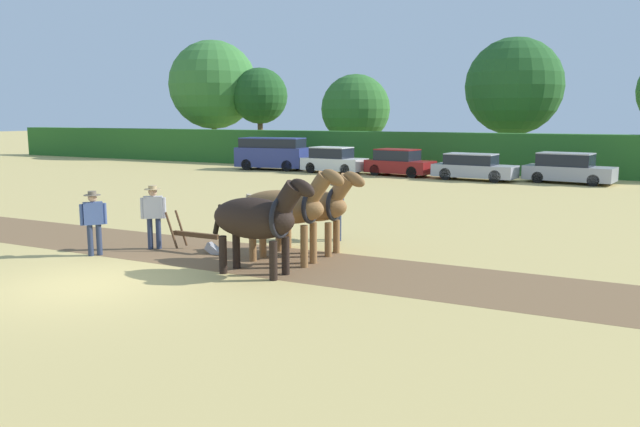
{
  "coord_description": "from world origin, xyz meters",
  "views": [
    {
      "loc": [
        10.3,
        -9.07,
        3.54
      ],
      "look_at": [
        3.12,
        4.67,
        1.1
      ],
      "focal_mm": 35.0,
      "sensor_mm": 36.0,
      "label": 1
    }
  ],
  "objects_px": {
    "farmer_beside_team": "(338,206)",
    "parked_car_left": "(333,161)",
    "draft_horse_lead_right": "(287,207)",
    "farmer_onlooker_left": "(93,218)",
    "tree_center": "(514,86)",
    "draft_horse_trail_left": "(311,205)",
    "parked_car_center": "(473,167)",
    "parked_car_center_right": "(568,169)",
    "parked_van": "(272,153)",
    "farmer_at_plow": "(153,212)",
    "draft_horse_lead_left": "(258,218)",
    "tree_left": "(260,96)",
    "tree_center_left": "(356,109)",
    "plow": "(200,240)",
    "parked_car_center_left": "(399,163)",
    "tree_far_left": "(213,85)"
  },
  "relations": [
    {
      "from": "tree_left",
      "to": "parked_car_center",
      "type": "relative_size",
      "value": 1.62
    },
    {
      "from": "farmer_at_plow",
      "to": "parked_van",
      "type": "xyz_separation_m",
      "value": [
        -10.34,
        22.6,
        0.08
      ]
    },
    {
      "from": "plow",
      "to": "parked_van",
      "type": "xyz_separation_m",
      "value": [
        -11.67,
        22.36,
        0.76
      ]
    },
    {
      "from": "tree_center_left",
      "to": "draft_horse_lead_right",
      "type": "xyz_separation_m",
      "value": [
        12.44,
        -31.45,
        -2.68
      ]
    },
    {
      "from": "farmer_onlooker_left",
      "to": "parked_car_left",
      "type": "relative_size",
      "value": 0.41
    },
    {
      "from": "farmer_at_plow",
      "to": "farmer_onlooker_left",
      "type": "distance_m",
      "value": 1.54
    },
    {
      "from": "draft_horse_lead_left",
      "to": "parked_car_left",
      "type": "relative_size",
      "value": 0.67
    },
    {
      "from": "parked_car_center_left",
      "to": "parked_car_center",
      "type": "xyz_separation_m",
      "value": [
        4.57,
        -0.56,
        -0.04
      ]
    },
    {
      "from": "parked_car_center_left",
      "to": "draft_horse_trail_left",
      "type": "bearing_deg",
      "value": -67.23
    },
    {
      "from": "tree_left",
      "to": "plow",
      "type": "height_order",
      "value": "tree_left"
    },
    {
      "from": "draft_horse_lead_right",
      "to": "draft_horse_trail_left",
      "type": "height_order",
      "value": "draft_horse_lead_right"
    },
    {
      "from": "farmer_at_plow",
      "to": "parked_van",
      "type": "distance_m",
      "value": 24.85
    },
    {
      "from": "tree_center",
      "to": "parked_car_center",
      "type": "xyz_separation_m",
      "value": [
        -0.17,
        -9.75,
        -4.78
      ]
    },
    {
      "from": "farmer_beside_team",
      "to": "parked_van",
      "type": "relative_size",
      "value": 0.35
    },
    {
      "from": "draft_horse_trail_left",
      "to": "farmer_at_plow",
      "type": "height_order",
      "value": "draft_horse_trail_left"
    },
    {
      "from": "tree_center",
      "to": "parked_van",
      "type": "xyz_separation_m",
      "value": [
        -13.61,
        -9.12,
        -4.41
      ]
    },
    {
      "from": "draft_horse_lead_left",
      "to": "farmer_at_plow",
      "type": "bearing_deg",
      "value": 164.79
    },
    {
      "from": "farmer_beside_team",
      "to": "parked_car_left",
      "type": "bearing_deg",
      "value": 68.95
    },
    {
      "from": "draft_horse_lead_left",
      "to": "farmer_at_plow",
      "type": "relative_size",
      "value": 1.58
    },
    {
      "from": "tree_center_left",
      "to": "farmer_at_plow",
      "type": "xyz_separation_m",
      "value": [
        8.48,
        -31.73,
        -3.03
      ]
    },
    {
      "from": "farmer_at_plow",
      "to": "parked_car_center_right",
      "type": "distance_m",
      "value": 24.07
    },
    {
      "from": "parked_van",
      "to": "parked_car_center_right",
      "type": "xyz_separation_m",
      "value": [
        18.26,
        0.13,
        -0.32
      ]
    },
    {
      "from": "tree_center",
      "to": "farmer_beside_team",
      "type": "height_order",
      "value": "tree_center"
    },
    {
      "from": "tree_far_left",
      "to": "parked_car_center_left",
      "type": "height_order",
      "value": "tree_far_left"
    },
    {
      "from": "parked_van",
      "to": "draft_horse_lead_left",
      "type": "bearing_deg",
      "value": -65.67
    },
    {
      "from": "farmer_beside_team",
      "to": "tree_left",
      "type": "bearing_deg",
      "value": 78.79
    },
    {
      "from": "parked_car_center",
      "to": "parked_car_center_right",
      "type": "distance_m",
      "value": 4.88
    },
    {
      "from": "tree_center_left",
      "to": "parked_van",
      "type": "height_order",
      "value": "tree_center_left"
    },
    {
      "from": "tree_center_left",
      "to": "draft_horse_lead_right",
      "type": "bearing_deg",
      "value": -68.42
    },
    {
      "from": "farmer_at_plow",
      "to": "parked_car_center",
      "type": "height_order",
      "value": "farmer_at_plow"
    },
    {
      "from": "parked_car_left",
      "to": "draft_horse_trail_left",
      "type": "bearing_deg",
      "value": -61.62
    },
    {
      "from": "draft_horse_lead_left",
      "to": "parked_car_center",
      "type": "bearing_deg",
      "value": 91.2
    },
    {
      "from": "draft_horse_lead_right",
      "to": "farmer_onlooker_left",
      "type": "xyz_separation_m",
      "value": [
        -4.75,
        -1.59,
        -0.39
      ]
    },
    {
      "from": "farmer_beside_team",
      "to": "tree_far_left",
      "type": "bearing_deg",
      "value": 84.58
    },
    {
      "from": "parked_van",
      "to": "plow",
      "type": "bearing_deg",
      "value": -69.31
    },
    {
      "from": "farmer_at_plow",
      "to": "parked_car_center_right",
      "type": "xyz_separation_m",
      "value": [
        7.92,
        22.73,
        -0.24
      ]
    },
    {
      "from": "draft_horse_lead_right",
      "to": "parked_car_center_right",
      "type": "bearing_deg",
      "value": 79.03
    },
    {
      "from": "tree_center_left",
      "to": "plow",
      "type": "bearing_deg",
      "value": -72.68
    },
    {
      "from": "tree_center",
      "to": "draft_horse_trail_left",
      "type": "relative_size",
      "value": 3.06
    },
    {
      "from": "parked_car_center_left",
      "to": "parked_car_center_right",
      "type": "distance_m",
      "value": 9.39
    },
    {
      "from": "parked_car_center",
      "to": "parked_car_left",
      "type": "bearing_deg",
      "value": -177.76
    },
    {
      "from": "tree_center",
      "to": "draft_horse_lead_right",
      "type": "height_order",
      "value": "tree_center"
    },
    {
      "from": "draft_horse_trail_left",
      "to": "farmer_at_plow",
      "type": "relative_size",
      "value": 1.67
    },
    {
      "from": "tree_center",
      "to": "parked_van",
      "type": "relative_size",
      "value": 1.8
    },
    {
      "from": "farmer_beside_team",
      "to": "farmer_onlooker_left",
      "type": "height_order",
      "value": "farmer_beside_team"
    },
    {
      "from": "parked_car_left",
      "to": "parked_car_center_left",
      "type": "xyz_separation_m",
      "value": [
        4.29,
        0.14,
        -0.01
      ]
    },
    {
      "from": "farmer_beside_team",
      "to": "parked_car_center_right",
      "type": "relative_size",
      "value": 0.36
    },
    {
      "from": "farmer_at_plow",
      "to": "draft_horse_lead_left",
      "type": "bearing_deg",
      "value": 39.51
    },
    {
      "from": "plow",
      "to": "farmer_at_plow",
      "type": "bearing_deg",
      "value": -170.91
    },
    {
      "from": "draft_horse_lead_left",
      "to": "draft_horse_lead_right",
      "type": "xyz_separation_m",
      "value": [
        -0.01,
        1.29,
        0.07
      ]
    }
  ]
}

